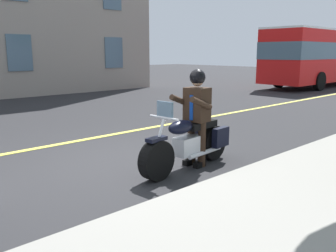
% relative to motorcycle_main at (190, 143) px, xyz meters
% --- Properties ---
extents(ground_plane, '(80.00, 80.00, 0.00)m').
position_rel_motorcycle_main_xyz_m(ground_plane, '(0.69, -1.10, -0.45)').
color(ground_plane, '#28282B').
extents(lane_center_stripe, '(60.00, 0.16, 0.01)m').
position_rel_motorcycle_main_xyz_m(lane_center_stripe, '(0.69, -3.10, -0.45)').
color(lane_center_stripe, '#E5DB4C').
rests_on(lane_center_stripe, ground_plane).
extents(motorcycle_main, '(2.22, 0.73, 1.26)m').
position_rel_motorcycle_main_xyz_m(motorcycle_main, '(0.00, 0.00, 0.00)').
color(motorcycle_main, black).
rests_on(motorcycle_main, ground_plane).
extents(rider_main, '(0.66, 0.59, 1.74)m').
position_rel_motorcycle_main_xyz_m(rider_main, '(-0.19, -0.02, 0.58)').
color(rider_main, black).
rests_on(rider_main, ground_plane).
extents(bus_near, '(11.05, 2.70, 3.30)m').
position_rel_motorcycle_main_xyz_m(bus_near, '(-17.75, -5.63, 1.42)').
color(bus_near, red).
rests_on(bus_near, ground_plane).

